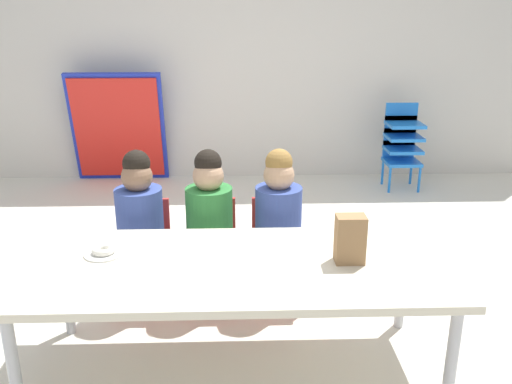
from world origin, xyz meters
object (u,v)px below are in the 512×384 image
(craft_table, at_px, (235,272))
(folded_activity_table, at_px, (118,128))
(kid_chair_blue_stack, at_px, (402,141))
(seated_child_far_right, at_px, (278,213))
(paper_bag_brown, at_px, (350,239))
(seated_child_middle_seat, at_px, (209,214))
(paper_plate_near_edge, at_px, (104,254))
(donut_powdered_on_plate, at_px, (104,250))
(seated_child_near_camera, at_px, (140,215))

(craft_table, xyz_separation_m, folded_activity_table, (-1.14, 3.05, 0.02))
(kid_chair_blue_stack, relative_size, folded_activity_table, 0.74)
(craft_table, relative_size, seated_child_far_right, 2.10)
(seated_child_far_right, bearing_deg, kid_chair_blue_stack, 58.12)
(folded_activity_table, relative_size, paper_bag_brown, 4.94)
(seated_child_far_right, relative_size, kid_chair_blue_stack, 1.15)
(seated_child_middle_seat, bearing_deg, paper_plate_near_edge, -131.23)
(seated_child_middle_seat, xyz_separation_m, donut_powdered_on_plate, (-0.46, -0.53, 0.03))
(craft_table, height_order, kid_chair_blue_stack, kid_chair_blue_stack)
(seated_child_far_right, bearing_deg, paper_bag_brown, -67.04)
(donut_powdered_on_plate, bearing_deg, folded_activity_table, 100.38)
(seated_child_far_right, height_order, kid_chair_blue_stack, seated_child_far_right)
(donut_powdered_on_plate, bearing_deg, seated_child_middle_seat, 48.77)
(seated_child_middle_seat, bearing_deg, donut_powdered_on_plate, -131.23)
(folded_activity_table, bearing_deg, paper_plate_near_edge, -79.62)
(folded_activity_table, bearing_deg, seated_child_near_camera, -75.70)
(seated_child_near_camera, distance_m, folded_activity_table, 2.49)
(seated_child_near_camera, distance_m, seated_child_far_right, 0.77)
(craft_table, distance_m, seated_child_far_right, 0.68)
(seated_child_middle_seat, relative_size, donut_powdered_on_plate, 8.37)
(seated_child_middle_seat, height_order, seated_child_far_right, same)
(folded_activity_table, bearing_deg, paper_bag_brown, -61.54)
(seated_child_middle_seat, height_order, paper_plate_near_edge, seated_child_middle_seat)
(donut_powdered_on_plate, bearing_deg, kid_chair_blue_stack, 50.76)
(craft_table, distance_m, donut_powdered_on_plate, 0.62)
(seated_child_middle_seat, xyz_separation_m, folded_activity_table, (-1.00, 2.42, -0.02))
(seated_child_far_right, bearing_deg, seated_child_near_camera, 180.00)
(craft_table, bearing_deg, folded_activity_table, 110.55)
(seated_child_middle_seat, bearing_deg, kid_chair_blue_stack, 51.27)
(paper_plate_near_edge, xyz_separation_m, donut_powdered_on_plate, (0.00, -0.00, 0.02))
(seated_child_middle_seat, distance_m, paper_bag_brown, 0.92)
(seated_child_near_camera, relative_size, seated_child_middle_seat, 1.00)
(seated_child_near_camera, relative_size, paper_plate_near_edge, 5.10)
(folded_activity_table, bearing_deg, kid_chair_blue_stack, -5.88)
(seated_child_near_camera, xyz_separation_m, paper_plate_near_edge, (-0.08, -0.53, 0.01))
(seated_child_near_camera, distance_m, paper_plate_near_edge, 0.53)
(kid_chair_blue_stack, bearing_deg, paper_plate_near_edge, -129.24)
(paper_bag_brown, relative_size, paper_plate_near_edge, 1.22)
(paper_bag_brown, bearing_deg, donut_powdered_on_plate, 174.22)
(kid_chair_blue_stack, height_order, donut_powdered_on_plate, kid_chair_blue_stack)
(folded_activity_table, xyz_separation_m, donut_powdered_on_plate, (0.54, -2.94, 0.05))
(kid_chair_blue_stack, bearing_deg, seated_child_far_right, -121.88)
(craft_table, height_order, seated_child_far_right, seated_child_far_right)
(seated_child_near_camera, height_order, kid_chair_blue_stack, seated_child_near_camera)
(paper_bag_brown, relative_size, donut_powdered_on_plate, 2.01)
(kid_chair_blue_stack, xyz_separation_m, folded_activity_table, (-2.71, 0.28, 0.08))
(seated_child_near_camera, relative_size, donut_powdered_on_plate, 8.37)
(craft_table, height_order, paper_bag_brown, paper_bag_brown)
(kid_chair_blue_stack, distance_m, paper_bag_brown, 2.98)
(paper_plate_near_edge, bearing_deg, donut_powdered_on_plate, -90.00)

